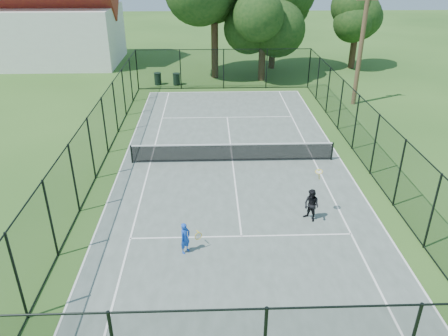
{
  "coord_description": "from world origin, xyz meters",
  "views": [
    {
      "loc": [
        -1.12,
        -19.69,
        9.6
      ],
      "look_at": [
        -0.53,
        -3.0,
        1.2
      ],
      "focal_mm": 35.0,
      "sensor_mm": 36.0,
      "label": 1
    }
  ],
  "objects_px": {
    "tennis_net": "(233,152)",
    "player_black": "(311,205)",
    "trash_bin_right": "(176,79)",
    "player_blue": "(185,238)",
    "utility_pole": "(361,48)",
    "trash_bin_left": "(158,79)"
  },
  "relations": [
    {
      "from": "trash_bin_left",
      "to": "tennis_net",
      "type": "bearing_deg",
      "value": -70.15
    },
    {
      "from": "player_blue",
      "to": "trash_bin_left",
      "type": "bearing_deg",
      "value": 98.27
    },
    {
      "from": "tennis_net",
      "to": "trash_bin_left",
      "type": "distance_m",
      "value": 15.15
    },
    {
      "from": "trash_bin_right",
      "to": "trash_bin_left",
      "type": "bearing_deg",
      "value": 175.1
    },
    {
      "from": "trash_bin_left",
      "to": "utility_pole",
      "type": "xyz_separation_m",
      "value": [
        14.0,
        -5.25,
        3.3
      ]
    },
    {
      "from": "tennis_net",
      "to": "trash_bin_left",
      "type": "relative_size",
      "value": 10.71
    },
    {
      "from": "utility_pole",
      "to": "player_black",
      "type": "height_order",
      "value": "utility_pole"
    },
    {
      "from": "tennis_net",
      "to": "trash_bin_right",
      "type": "distance_m",
      "value": 14.59
    },
    {
      "from": "trash_bin_left",
      "to": "utility_pole",
      "type": "height_order",
      "value": "utility_pole"
    },
    {
      "from": "trash_bin_right",
      "to": "player_black",
      "type": "xyz_separation_m",
      "value": [
        6.44,
        -19.51,
        0.26
      ]
    },
    {
      "from": "tennis_net",
      "to": "player_black",
      "type": "xyz_separation_m",
      "value": [
        2.77,
        -5.39,
        0.15
      ]
    },
    {
      "from": "utility_pole",
      "to": "player_black",
      "type": "bearing_deg",
      "value": -112.92
    },
    {
      "from": "tennis_net",
      "to": "player_black",
      "type": "bearing_deg",
      "value": -62.78
    },
    {
      "from": "player_blue",
      "to": "player_black",
      "type": "bearing_deg",
      "value": 21.17
    },
    {
      "from": "player_blue",
      "to": "player_black",
      "type": "relative_size",
      "value": 0.58
    },
    {
      "from": "tennis_net",
      "to": "utility_pole",
      "type": "relative_size",
      "value": 1.36
    },
    {
      "from": "tennis_net",
      "to": "player_black",
      "type": "height_order",
      "value": "player_black"
    },
    {
      "from": "trash_bin_right",
      "to": "player_black",
      "type": "relative_size",
      "value": 0.46
    },
    {
      "from": "trash_bin_left",
      "to": "utility_pole",
      "type": "bearing_deg",
      "value": -20.56
    },
    {
      "from": "tennis_net",
      "to": "player_blue",
      "type": "xyz_separation_m",
      "value": [
        -2.02,
        -7.24,
        0.06
      ]
    },
    {
      "from": "player_blue",
      "to": "player_black",
      "type": "xyz_separation_m",
      "value": [
        4.79,
        1.86,
        0.09
      ]
    },
    {
      "from": "trash_bin_right",
      "to": "player_black",
      "type": "height_order",
      "value": "player_black"
    }
  ]
}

